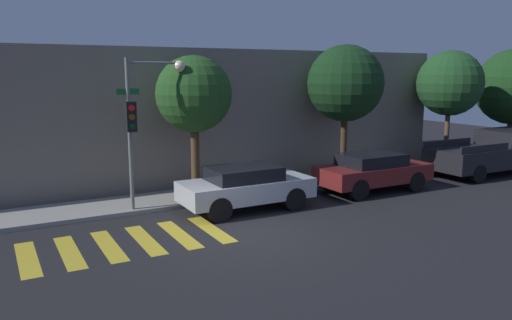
# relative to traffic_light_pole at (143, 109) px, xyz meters

# --- Properties ---
(ground_plane) EXTENTS (60.00, 60.00, 0.00)m
(ground_plane) POSITION_rel_traffic_light_pole_xyz_m (1.59, -3.37, -3.26)
(ground_plane) COLOR black
(sidewalk) EXTENTS (26.00, 2.16, 0.14)m
(sidewalk) POSITION_rel_traffic_light_pole_xyz_m (1.59, 0.91, -3.19)
(sidewalk) COLOR gray
(sidewalk) RESTS_ON ground
(building_row) EXTENTS (26.00, 6.00, 5.25)m
(building_row) POSITION_rel_traffic_light_pole_xyz_m (1.59, 5.39, -0.64)
(building_row) COLOR slate
(building_row) RESTS_ON ground
(crosswalk) EXTENTS (5.18, 2.60, 0.00)m
(crosswalk) POSITION_rel_traffic_light_pole_xyz_m (-1.28, -2.57, -3.26)
(crosswalk) COLOR gold
(crosswalk) RESTS_ON ground
(traffic_light_pole) EXTENTS (2.18, 0.56, 4.80)m
(traffic_light_pole) POSITION_rel_traffic_light_pole_xyz_m (0.00, 0.00, 0.00)
(traffic_light_pole) COLOR slate
(traffic_light_pole) RESTS_ON ground
(sedan_near_corner) EXTENTS (4.22, 1.83, 1.42)m
(sedan_near_corner) POSITION_rel_traffic_light_pole_xyz_m (2.88, -1.27, -2.48)
(sedan_near_corner) COLOR #B7BABF
(sedan_near_corner) RESTS_ON ground
(sedan_middle) EXTENTS (4.33, 1.84, 1.42)m
(sedan_middle) POSITION_rel_traffic_light_pole_xyz_m (8.17, -1.27, -2.48)
(sedan_middle) COLOR maroon
(sedan_middle) RESTS_ON ground
(pickup_truck) EXTENTS (5.64, 2.12, 1.88)m
(pickup_truck) POSITION_rel_traffic_light_pole_xyz_m (14.91, -1.27, -2.30)
(pickup_truck) COLOR black
(pickup_truck) RESTS_ON ground
(tree_near_corner) EXTENTS (2.59, 2.59, 4.94)m
(tree_near_corner) POSITION_rel_traffic_light_pole_xyz_m (2.02, 0.85, 0.35)
(tree_near_corner) COLOR #4C3823
(tree_near_corner) RESTS_ON ground
(tree_midblock) EXTENTS (3.05, 3.05, 5.46)m
(tree_midblock) POSITION_rel_traffic_light_pole_xyz_m (8.47, 0.85, 0.65)
(tree_midblock) COLOR #42301E
(tree_midblock) RESTS_ON ground
(tree_far_end) EXTENTS (2.96, 2.96, 5.36)m
(tree_far_end) POSITION_rel_traffic_light_pole_xyz_m (14.48, 0.85, 0.60)
(tree_far_end) COLOR brown
(tree_far_end) RESTS_ON ground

